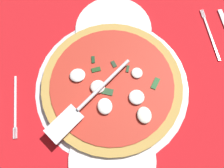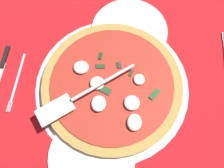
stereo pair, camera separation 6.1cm
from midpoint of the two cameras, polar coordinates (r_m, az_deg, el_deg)
ground_plane at (r=68.92cm, az=-1.26°, el=-1.25°), size 95.70×95.70×0.80cm
pizza_pan at (r=68.32cm, az=-2.55°, el=-0.73°), size 44.98×44.98×0.84cm
dinner_plate_left at (r=64.35cm, az=-2.76°, el=-18.33°), size 23.05×23.05×1.00cm
dinner_plate_right at (r=77.08cm, az=-1.95°, el=13.22°), size 24.46×24.46×1.00cm
pizza at (r=67.11cm, az=-2.56°, el=-0.50°), size 40.84×40.84×2.85cm
pizza_server at (r=63.83cm, az=-8.85°, el=-4.45°), size 20.80×25.79×1.00cm
place_setting_near at (r=81.72cm, az=23.20°, el=10.11°), size 21.43×13.50×1.40cm
place_setting_far at (r=74.87cm, az=-26.81°, el=-4.15°), size 20.93×12.83×1.40cm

